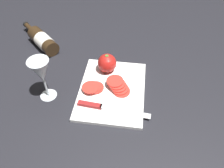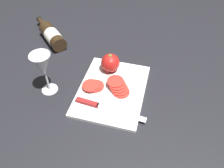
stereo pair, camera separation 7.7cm
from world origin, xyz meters
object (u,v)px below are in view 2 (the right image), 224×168
(knife, at_px, (96,105))
(tomato_slice_stack_near, at_px, (118,87))
(wine_glass, at_px, (43,67))
(wine_bottle, at_px, (52,35))
(tomato_slice_stack_far, at_px, (93,86))
(whole_tomato, at_px, (110,63))

(knife, xyz_separation_m, tomato_slice_stack_near, (-0.11, 0.06, 0.01))
(wine_glass, distance_m, knife, 0.26)
(wine_bottle, distance_m, tomato_slice_stack_near, 0.50)
(wine_bottle, relative_size, tomato_slice_stack_far, 2.92)
(whole_tomato, xyz_separation_m, knife, (0.22, 0.00, -0.04))
(wine_bottle, distance_m, tomato_slice_stack_far, 0.42)
(whole_tomato, bearing_deg, knife, 0.01)
(wine_glass, xyz_separation_m, knife, (0.04, 0.22, -0.11))
(tomato_slice_stack_far, bearing_deg, knife, 24.30)
(knife, relative_size, tomato_slice_stack_near, 2.78)
(wine_bottle, distance_m, knife, 0.52)
(wine_bottle, relative_size, knife, 0.91)
(wine_glass, distance_m, tomato_slice_stack_far, 0.22)
(wine_bottle, height_order, whole_tomato, whole_tomato)
(tomato_slice_stack_near, relative_size, tomato_slice_stack_far, 1.15)
(whole_tomato, bearing_deg, tomato_slice_stack_far, -18.60)
(wine_glass, height_order, tomato_slice_stack_far, wine_glass)
(wine_glass, xyz_separation_m, tomato_slice_stack_far, (-0.05, 0.18, -0.11))
(whole_tomato, height_order, knife, whole_tomato)
(wine_glass, bearing_deg, tomato_slice_stack_far, 104.89)
(wine_glass, height_order, whole_tomato, wine_glass)
(wine_bottle, height_order, tomato_slice_stack_near, wine_bottle)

